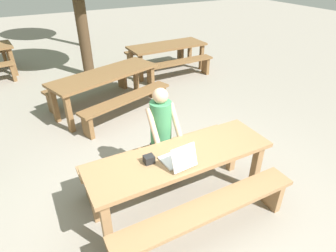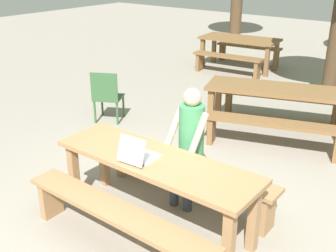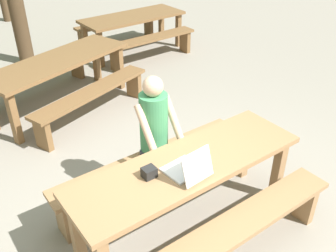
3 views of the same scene
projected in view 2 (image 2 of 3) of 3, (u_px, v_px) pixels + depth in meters
ground_plane at (156, 222)px, 4.30m from camera, size 30.00×30.00×0.00m
picnic_table_front at (155, 169)px, 4.05m from camera, size 2.16×0.66×0.75m
bench_near at (116, 219)px, 3.74m from camera, size 2.13×0.30×0.47m
bench_far at (188, 171)px, 4.57m from camera, size 2.13×0.30×0.47m
laptop at (138, 154)px, 3.95m from camera, size 0.32×0.36×0.27m
small_pouch at (129, 143)px, 4.23m from camera, size 0.11×0.09×0.09m
person_seated at (189, 140)px, 4.37m from camera, size 0.38×0.39×1.33m
plastic_chair at (107, 96)px, 6.71m from camera, size 0.60×0.60×0.87m
picnic_table_mid at (239, 42)px, 9.79m from camera, size 1.90×1.02×0.75m
bench_mid_south at (227, 60)px, 9.40m from camera, size 1.67×0.47×0.46m
bench_mid_north at (249, 50)px, 10.42m from camera, size 1.67×0.47×0.46m
picnic_table_distant at (279, 95)px, 6.16m from camera, size 2.26×1.35×0.75m
bench_distant_south at (272, 129)px, 5.73m from camera, size 1.93×0.89×0.45m
bench_distant_north at (281, 101)px, 6.82m from camera, size 1.93×0.89×0.45m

